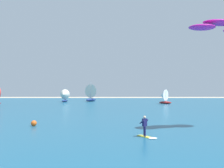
{
  "coord_description": "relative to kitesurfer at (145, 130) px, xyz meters",
  "views": [
    {
      "loc": [
        1.03,
        -5.03,
        4.02
      ],
      "look_at": [
        1.09,
        18.1,
        4.34
      ],
      "focal_mm": 42.41,
      "sensor_mm": 36.0,
      "label": 1
    }
  ],
  "objects": [
    {
      "name": "sailboat_center_horizon",
      "position": [
        -15.89,
        51.64,
        1.19
      ],
      "size": [
        3.02,
        3.46,
        3.91
      ],
      "color": "navy",
      "rests_on": "ocean"
    },
    {
      "name": "ocean",
      "position": [
        -3.74,
        35.58,
        -0.65
      ],
      "size": [
        160.0,
        90.0,
        0.1
      ],
      "primitive_type": "cube",
      "color": "navy",
      "rests_on": "ground"
    },
    {
      "name": "kite",
      "position": [
        7.39,
        3.73,
        9.07
      ],
      "size": [
        6.76,
        3.98,
        0.98
      ],
      "color": "#B21999"
    },
    {
      "name": "sailboat_anchored_offshore",
      "position": [
        -8.49,
        55.9,
        1.92
      ],
      "size": [
        4.39,
        4.93,
        5.5
      ],
      "color": "navy",
      "rests_on": "ocean"
    },
    {
      "name": "marker_buoy",
      "position": [
        -10.7,
        6.02,
        -0.31
      ],
      "size": [
        0.59,
        0.59,
        0.59
      ],
      "primitive_type": "sphere",
      "color": "#E55919",
      "rests_on": "ocean"
    },
    {
      "name": "sailboat_near_shore",
      "position": [
        9.88,
        43.62,
        1.2
      ],
      "size": [
        3.53,
        3.37,
        3.94
      ],
      "color": "maroon",
      "rests_on": "ocean"
    },
    {
      "name": "kitesurfer",
      "position": [
        0.0,
        0.0,
        0.0
      ],
      "size": [
        1.57,
        1.93,
        1.67
      ],
      "color": "yellow",
      "rests_on": "ocean"
    }
  ]
}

